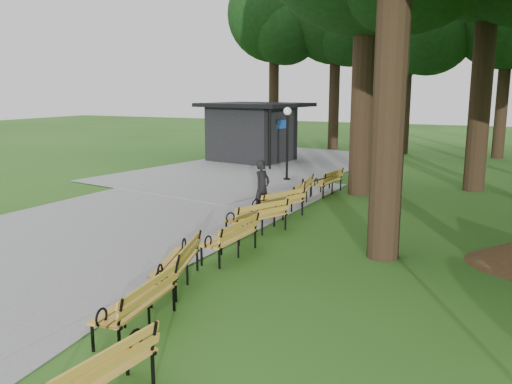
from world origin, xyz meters
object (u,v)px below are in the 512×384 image
at_px(lamp_post, 287,128).
at_px(bench_7, 327,182).
at_px(bench_3, 230,237).
at_px(bench_4, 257,217).
at_px(kiosk, 251,132).
at_px(bench_5, 278,204).
at_px(bench_6, 300,190).
at_px(bench_2, 176,262).
at_px(person, 262,188).
at_px(bench_1, 136,303).
at_px(bench_0, 89,378).

height_order(lamp_post, bench_7, lamp_post).
bearing_deg(lamp_post, bench_3, -74.97).
xyz_separation_m(bench_4, bench_7, (-0.03, 5.88, 0.00)).
distance_m(kiosk, bench_5, 12.58).
xyz_separation_m(bench_4, bench_6, (-0.33, 4.02, 0.00)).
distance_m(lamp_post, bench_3, 10.30).
bearing_deg(bench_7, bench_2, 5.79).
xyz_separation_m(bench_3, bench_6, (-0.61, 6.00, 0.00)).
xyz_separation_m(bench_6, bench_7, (0.30, 1.87, 0.00)).
xyz_separation_m(kiosk, bench_4, (6.31, -12.63, -1.06)).
relative_size(bench_3, bench_6, 1.00).
xyz_separation_m(person, kiosk, (-5.56, 10.68, 0.68)).
bearing_deg(bench_2, bench_1, -2.35).
relative_size(person, bench_5, 0.87).
xyz_separation_m(bench_5, bench_7, (0.12, 4.17, 0.00)).
xyz_separation_m(lamp_post, bench_1, (3.07, -13.68, -1.72)).
xyz_separation_m(bench_1, bench_5, (-0.86, 7.56, 0.00)).
bearing_deg(bench_6, bench_0, -1.31).
height_order(kiosk, bench_4, kiosk).
relative_size(bench_0, bench_7, 1.00).
distance_m(kiosk, bench_0, 21.94).
height_order(lamp_post, bench_5, lamp_post).
bearing_deg(bench_0, bench_3, -162.49).
bearing_deg(bench_5, kiosk, -129.04).
height_order(kiosk, bench_5, kiosk).
bearing_deg(lamp_post, bench_1, -77.34).
relative_size(kiosk, bench_7, 2.53).
bearing_deg(bench_1, bench_5, 179.63).
xyz_separation_m(bench_2, bench_7, (-0.20, 9.84, 0.00)).
distance_m(bench_0, bench_6, 11.98).
height_order(kiosk, bench_6, kiosk).
bearing_deg(bench_4, bench_6, -151.15).
bearing_deg(bench_6, bench_2, -6.95).
bearing_deg(lamp_post, bench_4, -73.23).
relative_size(bench_1, bench_4, 1.00).
height_order(bench_3, bench_5, same).
bearing_deg(bench_3, bench_2, -1.50).
bearing_deg(bench_7, bench_4, 4.93).
height_order(person, lamp_post, lamp_post).
relative_size(bench_0, bench_1, 1.00).
bearing_deg(bench_0, bench_7, -168.46).
xyz_separation_m(bench_1, bench_2, (-0.54, 1.89, 0.00)).
bearing_deg(kiosk, bench_3, -56.61).
bearing_deg(bench_0, bench_5, -164.89).
relative_size(bench_1, bench_6, 1.00).
distance_m(person, bench_1, 7.94).
relative_size(kiosk, bench_4, 2.53).
height_order(person, bench_4, person).
distance_m(bench_0, bench_3, 5.97).
bearing_deg(lamp_post, bench_2, -77.89).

